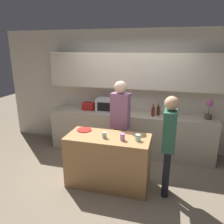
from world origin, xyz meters
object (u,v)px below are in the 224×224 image
object	(u,v)px
toaster	(88,106)
bottle_4	(174,112)
potted_plant	(209,110)
person_center	(120,118)
plate_on_island	(84,130)
cup_0	(122,137)
microwave	(109,105)
bottle_1	(158,111)
person_left	(169,139)
bottle_3	(169,112)
bottle_0	(153,112)
cup_1	(138,138)
cup_2	(104,135)
bottle_2	(165,109)

from	to	relation	value
toaster	bottle_4	size ratio (longest dim) A/B	0.87
potted_plant	person_center	bearing A→B (deg)	-155.11
plate_on_island	cup_0	world-z (taller)	cup_0
microwave	plate_on_island	distance (m)	1.20
bottle_1	person_left	world-z (taller)	person_left
bottle_3	plate_on_island	xyz separation A→B (m)	(-1.42, -1.21, -0.10)
bottle_0	cup_1	world-z (taller)	bottle_0
potted_plant	bottle_1	bearing A→B (deg)	179.68
bottle_0	cup_0	bearing A→B (deg)	-105.00
toaster	bottle_1	size ratio (longest dim) A/B	0.99
bottle_1	plate_on_island	size ratio (longest dim) A/B	1.01
cup_1	person_center	distance (m)	0.76
microwave	bottle_3	world-z (taller)	microwave
microwave	bottle_0	distance (m)	1.00
microwave	bottle_3	size ratio (longest dim) A/B	2.35
microwave	bottle_0	world-z (taller)	microwave
bottle_4	person_left	xyz separation A→B (m)	(-0.07, -1.28, -0.06)
bottle_3	cup_2	distance (m)	1.74
potted_plant	person_center	distance (m)	1.81
toaster	bottle_1	xyz separation A→B (m)	(1.59, 0.01, 0.01)
bottle_1	cup_2	distance (m)	1.61
cup_1	person_left	xyz separation A→B (m)	(0.47, 0.02, 0.03)
potted_plant	bottle_2	size ratio (longest dim) A/B	1.27
bottle_2	plate_on_island	size ratio (longest dim) A/B	1.19
cup_0	cup_1	size ratio (longest dim) A/B	1.10
toaster	cup_0	world-z (taller)	toaster
cup_0	cup_2	distance (m)	0.30
person_left	toaster	bearing A→B (deg)	54.52
cup_2	person_left	xyz separation A→B (m)	(1.01, 0.06, 0.03)
bottle_0	person_left	world-z (taller)	person_left
potted_plant	bottle_2	bearing A→B (deg)	175.84
bottle_1	cup_2	xyz separation A→B (m)	(-0.76, -1.42, -0.08)
potted_plant	plate_on_island	bearing A→B (deg)	-151.74
toaster	person_left	xyz separation A→B (m)	(1.84, -1.35, -0.04)
toaster	potted_plant	distance (m)	2.58
bottle_2	bottle_3	distance (m)	0.10
bottle_1	bottle_0	bearing A→B (deg)	-134.82
bottle_1	cup_1	xyz separation A→B (m)	(-0.22, -1.38, -0.08)
bottle_1	bottle_4	world-z (taller)	bottle_4
person_left	bottle_3	bearing A→B (deg)	2.51
bottle_4	cup_0	world-z (taller)	bottle_4
person_center	bottle_0	bearing A→B (deg)	-122.80
bottle_4	cup_0	size ratio (longest dim) A/B	2.68
bottle_1	plate_on_island	distance (m)	1.70
plate_on_island	cup_1	xyz separation A→B (m)	(0.99, -0.19, 0.04)
bottle_1	bottle_4	distance (m)	0.34
bottle_1	person_center	bearing A→B (deg)	-130.45
bottle_0	plate_on_island	xyz separation A→B (m)	(-1.11, -1.08, -0.12)
microwave	person_center	distance (m)	0.88
cup_0	person_left	world-z (taller)	person_left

